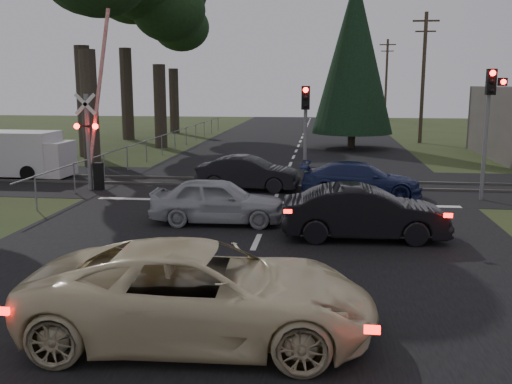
# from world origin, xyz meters

# --- Properties ---
(ground) EXTENTS (120.00, 120.00, 0.00)m
(ground) POSITION_xyz_m (0.00, 0.00, 0.00)
(ground) COLOR #2D3B1B
(ground) RESTS_ON ground
(road) EXTENTS (14.00, 100.00, 0.01)m
(road) POSITION_xyz_m (0.00, 10.00, 0.01)
(road) COLOR black
(road) RESTS_ON ground
(rail_corridor) EXTENTS (120.00, 8.00, 0.01)m
(rail_corridor) POSITION_xyz_m (0.00, 12.00, 0.01)
(rail_corridor) COLOR black
(rail_corridor) RESTS_ON ground
(stop_line) EXTENTS (13.00, 0.35, 0.00)m
(stop_line) POSITION_xyz_m (0.00, 8.20, 0.01)
(stop_line) COLOR silver
(stop_line) RESTS_ON ground
(rail_near) EXTENTS (120.00, 0.12, 0.10)m
(rail_near) POSITION_xyz_m (0.00, 11.20, 0.05)
(rail_near) COLOR #59544C
(rail_near) RESTS_ON ground
(rail_far) EXTENTS (120.00, 0.12, 0.10)m
(rail_far) POSITION_xyz_m (0.00, 12.80, 0.05)
(rail_far) COLOR #59544C
(rail_far) RESTS_ON ground
(crossing_signal) EXTENTS (1.62, 0.38, 6.96)m
(crossing_signal) POSITION_xyz_m (-7.27, 9.79, 2.06)
(crossing_signal) COLOR slate
(crossing_signal) RESTS_ON ground
(traffic_signal_right) EXTENTS (0.68, 0.48, 4.70)m
(traffic_signal_right) POSITION_xyz_m (7.55, 9.47, 3.31)
(traffic_signal_right) COLOR slate
(traffic_signal_right) RESTS_ON ground
(traffic_signal_center) EXTENTS (0.32, 0.48, 4.10)m
(traffic_signal_center) POSITION_xyz_m (1.00, 10.68, 2.81)
(traffic_signal_center) COLOR slate
(traffic_signal_center) RESTS_ON ground
(utility_pole_mid) EXTENTS (1.80, 0.26, 9.00)m
(utility_pole_mid) POSITION_xyz_m (8.50, 30.00, 4.73)
(utility_pole_mid) COLOR #4C3D2D
(utility_pole_mid) RESTS_ON ground
(utility_pole_far) EXTENTS (1.80, 0.26, 9.00)m
(utility_pole_far) POSITION_xyz_m (8.50, 55.00, 4.73)
(utility_pole_far) COLOR #4C3D2D
(utility_pole_far) RESTS_ON ground
(euc_tree_e) EXTENTS (6.00, 6.00, 13.20)m
(euc_tree_e) POSITION_xyz_m (-11.00, 36.00, 9.51)
(euc_tree_e) COLOR #473D33
(euc_tree_e) RESTS_ON ground
(conifer_tree) EXTENTS (5.20, 5.20, 11.00)m
(conifer_tree) POSITION_xyz_m (3.50, 26.00, 5.99)
(conifer_tree) COLOR #473D33
(conifer_tree) RESTS_ON ground
(fence_left) EXTENTS (0.10, 36.00, 1.20)m
(fence_left) POSITION_xyz_m (-7.80, 22.50, 0.00)
(fence_left) COLOR slate
(fence_left) RESTS_ON ground
(cream_coupe) EXTENTS (5.90, 2.95, 1.60)m
(cream_coupe) POSITION_xyz_m (-0.20, -2.92, 0.80)
(cream_coupe) COLOR beige
(cream_coupe) RESTS_ON ground
(dark_hatchback) EXTENTS (4.52, 1.78, 1.46)m
(dark_hatchback) POSITION_xyz_m (2.88, 3.68, 0.73)
(dark_hatchback) COLOR black
(dark_hatchback) RESTS_ON ground
(silver_car) EXTENTS (4.13, 1.78, 1.39)m
(silver_car) POSITION_xyz_m (-1.41, 5.00, 0.69)
(silver_car) COLOR #A5A8AD
(silver_car) RESTS_ON ground
(blue_sedan) EXTENTS (4.56, 2.05, 1.30)m
(blue_sedan) POSITION_xyz_m (3.14, 9.62, 0.65)
(blue_sedan) COLOR #19224C
(blue_sedan) RESTS_ON ground
(dark_car_far) EXTENTS (4.17, 1.74, 1.34)m
(dark_car_far) POSITION_xyz_m (-1.23, 10.55, 0.67)
(dark_car_far) COLOR black
(dark_car_far) RESTS_ON ground
(white_van) EXTENTS (5.32, 2.13, 2.07)m
(white_van) POSITION_xyz_m (-12.17, 12.43, 1.05)
(white_van) COLOR silver
(white_van) RESTS_ON ground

